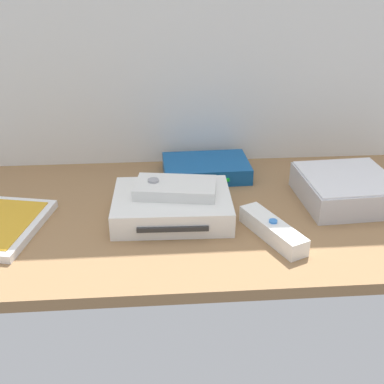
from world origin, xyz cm
name	(u,v)px	position (x,y,z in cm)	size (l,w,h in cm)	color
ground_plane	(192,216)	(0.00, 0.00, -1.00)	(100.00, 48.00, 2.00)	#936D47
back_wall	(183,14)	(0.00, 24.60, 32.00)	(110.00, 1.20, 64.00)	white
game_console	(172,206)	(-3.74, -1.72, 2.20)	(21.40, 16.91, 4.40)	white
mini_computer	(346,189)	(29.87, 1.91, 2.64)	(17.93, 17.93, 5.30)	silver
network_router	(206,168)	(4.17, 15.53, 1.70)	(18.38, 12.82, 3.40)	#145193
remote_wand	(272,230)	(12.81, -10.24, 1.51)	(9.28, 14.99, 3.40)	white
remote_classic_pad	(175,188)	(-3.07, -0.91, 5.41)	(15.46, 10.11, 2.40)	white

